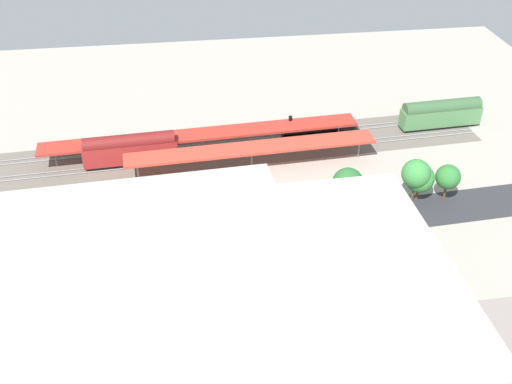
{
  "coord_description": "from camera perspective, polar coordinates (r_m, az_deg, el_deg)",
  "views": [
    {
      "loc": [
        8.53,
        82.41,
        60.87
      ],
      "look_at": [
        -3.13,
        0.08,
        4.32
      ],
      "focal_mm": 43.29,
      "sensor_mm": 36.0,
      "label": 1
    }
  ],
  "objects": [
    {
      "name": "locomotive",
      "position": [
        125.71,
        6.08,
        5.96
      ],
      "size": [
        16.02,
        3.47,
        4.92
      ],
      "color": "black",
      "rests_on": "ground"
    },
    {
      "name": "street_asphalt",
      "position": [
        98.8,
        -1.39,
        -3.83
      ],
      "size": [
        102.59,
        15.0,
        0.01
      ],
      "primitive_type": "cube",
      "rotation": [
        0.0,
        0.0,
        0.06
      ],
      "color": "#2D2D33",
      "rests_on": "ground"
    },
    {
      "name": "street_tree_4",
      "position": [
        106.37,
        14.58,
        1.64
      ],
      "size": [
        4.93,
        4.93,
        8.01
      ],
      "color": "brown",
      "rests_on": "ground"
    },
    {
      "name": "freight_coach_far",
      "position": [
        116.92,
        -11.57,
        3.94
      ],
      "size": [
        17.49,
        4.01,
        6.18
      ],
      "color": "black",
      "rests_on": "ground"
    },
    {
      "name": "parked_car_2",
      "position": [
        95.22,
        -1.92,
        -4.95
      ],
      "size": [
        4.14,
        2.0,
        1.7
      ],
      "color": "black",
      "rests_on": "ground"
    },
    {
      "name": "parked_car_0",
      "position": [
        98.12,
        6.75,
        -3.8
      ],
      "size": [
        4.22,
        2.27,
        1.85
      ],
      "color": "black",
      "rests_on": "ground"
    },
    {
      "name": "street_tree_5",
      "position": [
        107.75,
        14.9,
        1.22
      ],
      "size": [
        4.96,
        4.96,
        6.72
      ],
      "color": "brown",
      "rests_on": "ground"
    },
    {
      "name": "parked_car_1",
      "position": [
        96.84,
        2.42,
        -4.19
      ],
      "size": [
        4.26,
        2.17,
        1.68
      ],
      "color": "black",
      "rests_on": "ground"
    },
    {
      "name": "platform_canopy_near",
      "position": [
        112.54,
        -0.41,
        4.05
      ],
      "size": [
        46.35,
        7.5,
        4.57
      ],
      "color": "#C63D2D",
      "rests_on": "ground"
    },
    {
      "name": "platform_canopy_far",
      "position": [
        118.82,
        -5.02,
        5.34
      ],
      "size": [
        61.18,
        8.36,
        4.0
      ],
      "color": "#A82D23",
      "rests_on": "ground"
    },
    {
      "name": "passenger_coach",
      "position": [
        133.0,
        16.73,
        7.0
      ],
      "size": [
        17.01,
        4.11,
        6.06
      ],
      "color": "black",
      "rests_on": "ground"
    },
    {
      "name": "street_tree_3",
      "position": [
        99.77,
        -7.41,
        -0.65
      ],
      "size": [
        4.3,
        4.3,
        6.47
      ],
      "color": "brown",
      "rests_on": "ground"
    },
    {
      "name": "street_tree_2",
      "position": [
        108.55,
        17.32,
        1.33
      ],
      "size": [
        4.21,
        4.21,
        6.83
      ],
      "color": "brown",
      "rests_on": "ground"
    },
    {
      "name": "construction_roof_slab",
      "position": [
        72.0,
        -13.82,
        -3.0
      ],
      "size": [
        42.63,
        20.63,
        0.4
      ],
      "primitive_type": "cube",
      "rotation": [
        0.0,
        0.0,
        0.06
      ],
      "color": "#ADA89E",
      "rests_on": "construction_building"
    },
    {
      "name": "rail_bed",
      "position": [
        121.03,
        -2.93,
        3.97
      ],
      "size": [
        102.88,
        19.88,
        0.01
      ],
      "primitive_type": "cube",
      "rotation": [
        0.0,
        0.0,
        0.06
      ],
      "color": "#665E54",
      "rests_on": "ground"
    },
    {
      "name": "traffic_light",
      "position": [
        93.45,
        3.37,
        -2.91
      ],
      "size": [
        0.5,
        0.36,
        6.92
      ],
      "color": "#333333",
      "rests_on": "ground"
    },
    {
      "name": "street_tree_1",
      "position": [
        100.78,
        -16.16,
        -0.95
      ],
      "size": [
        5.76,
        5.76,
        7.94
      ],
      "color": "brown",
      "rests_on": "ground"
    },
    {
      "name": "box_truck_0",
      "position": [
        95.84,
        -21.46,
        -6.78
      ],
      "size": [
        9.3,
        3.85,
        3.47
      ],
      "color": "black",
      "rests_on": "ground"
    },
    {
      "name": "street_tree_0",
      "position": [
        102.23,
        8.48,
        0.8
      ],
      "size": [
        5.22,
        5.22,
        7.83
      ],
      "color": "brown",
      "rests_on": "ground"
    },
    {
      "name": "parked_car_3",
      "position": [
        95.33,
        -5.85,
        -5.11
      ],
      "size": [
        4.83,
        1.91,
        1.67
      ],
      "color": "black",
      "rests_on": "ground"
    },
    {
      "name": "ground_plane",
      "position": [
        102.81,
        -1.73,
        -2.1
      ],
      "size": [
        163.58,
        163.58,
        0.0
      ],
      "primitive_type": "plane",
      "color": "#9E998C",
      "rests_on": "ground"
    },
    {
      "name": "track_rails",
      "position": [
        120.94,
        -2.93,
        4.05
      ],
      "size": [
        102.07,
        13.46,
        0.12
      ],
      "color": "#9E9EA8",
      "rests_on": "ground"
    },
    {
      "name": "box_truck_2",
      "position": [
        94.45,
        -12.12,
        -5.51
      ],
      "size": [
        8.51,
        2.72,
        3.46
      ],
      "color": "black",
      "rests_on": "ground"
    },
    {
      "name": "construction_building",
      "position": [
        77.87,
        -12.88,
        -8.49
      ],
      "size": [
        41.99,
        20.0,
        18.29
      ],
      "primitive_type": "cube",
      "rotation": [
        0.0,
        0.0,
        0.06
      ],
      "color": "yellow",
      "rests_on": "ground"
    },
    {
      "name": "box_truck_1",
      "position": [
        94.02,
        -14.24,
        -6.16
      ],
      "size": [
        8.97,
        3.56,
        3.13
      ],
      "color": "black",
      "rests_on": "ground"
    }
  ]
}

